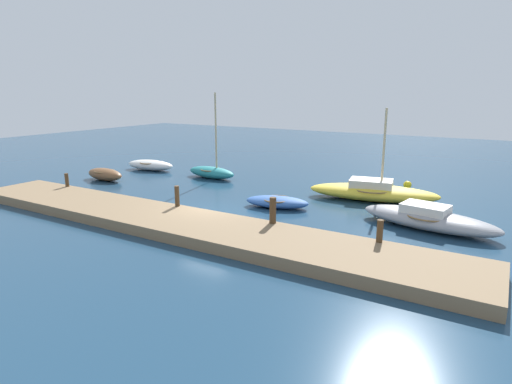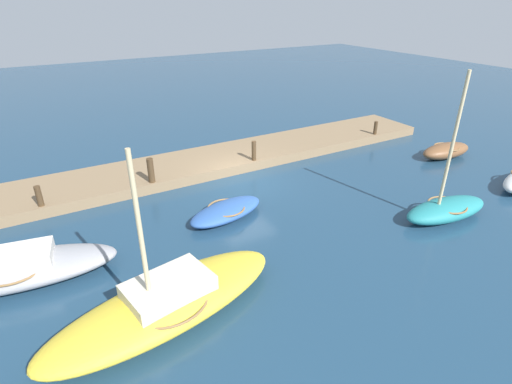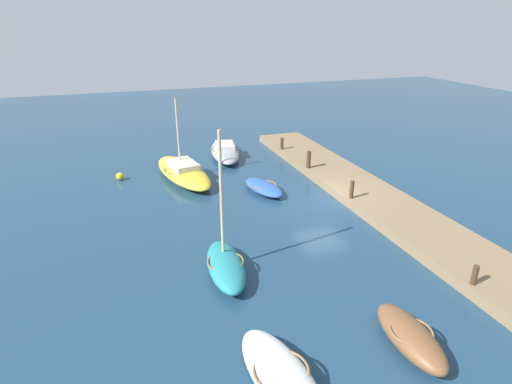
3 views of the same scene
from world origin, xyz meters
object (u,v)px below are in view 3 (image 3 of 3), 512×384
at_px(sailboat_yellow, 183,171).
at_px(mooring_post_mid_west, 352,189).
at_px(marker_buoy, 120,176).
at_px(rowboat_white, 281,376).
at_px(rowboat_blue, 264,187).
at_px(mooring_post_west, 475,275).
at_px(mooring_post_mid_east, 309,160).
at_px(dinghy_brown, 410,336).
at_px(mooring_post_east, 282,143).
at_px(motorboat_grey, 225,151).
at_px(rowboat_teal, 226,265).

xyz_separation_m(sailboat_yellow, mooring_post_mid_west, (-7.00, -7.60, 0.47)).
bearing_deg(marker_buoy, rowboat_white, -169.15).
xyz_separation_m(rowboat_blue, mooring_post_west, (-11.41, -3.66, 0.55)).
bearing_deg(mooring_post_mid_east, mooring_post_west, 180.00).
bearing_deg(dinghy_brown, mooring_post_west, -66.16).
distance_m(mooring_post_mid_east, marker_buoy, 11.72).
bearing_deg(mooring_post_east, mooring_post_mid_east, 180.00).
bearing_deg(mooring_post_mid_east, motorboat_grey, 36.85).
distance_m(mooring_post_west, mooring_post_east, 17.50).
bearing_deg(mooring_post_mid_east, rowboat_white, 151.49).
bearing_deg(marker_buoy, mooring_post_mid_west, -125.39).
relative_size(rowboat_teal, mooring_post_east, 6.81).
height_order(rowboat_teal, mooring_post_east, rowboat_teal).
height_order(mooring_post_mid_east, marker_buoy, mooring_post_mid_east).
bearing_deg(marker_buoy, rowboat_teal, -164.14).
xyz_separation_m(sailboat_yellow, mooring_post_west, (-15.09, -7.60, 0.36)).
height_order(dinghy_brown, mooring_post_west, mooring_post_west).
distance_m(sailboat_yellow, mooring_post_east, 7.98).
bearing_deg(dinghy_brown, rowboat_blue, 3.21).
bearing_deg(mooring_post_east, rowboat_white, 157.27).
bearing_deg(rowboat_teal, rowboat_white, -174.81).
xyz_separation_m(rowboat_white, mooring_post_east, (18.96, -7.94, 0.49)).
height_order(mooring_post_mid_west, marker_buoy, mooring_post_mid_west).
height_order(rowboat_teal, mooring_post_mid_west, rowboat_teal).
distance_m(rowboat_teal, rowboat_blue, 8.40).
xyz_separation_m(rowboat_blue, mooring_post_mid_west, (-3.32, -3.66, 0.65)).
distance_m(rowboat_blue, marker_buoy, 8.99).
xyz_separation_m(rowboat_white, mooring_post_west, (1.45, -7.94, 0.46)).
bearing_deg(sailboat_yellow, mooring_post_west, -164.04).
relative_size(rowboat_white, mooring_post_west, 5.25).
height_order(rowboat_teal, rowboat_blue, rowboat_teal).
bearing_deg(mooring_post_mid_west, marker_buoy, 54.61).
bearing_deg(mooring_post_east, rowboat_teal, 149.34).
relative_size(rowboat_blue, mooring_post_mid_east, 3.19).
relative_size(rowboat_blue, mooring_post_west, 4.57).
xyz_separation_m(motorboat_grey, mooring_post_mid_west, (-10.41, -4.00, 0.50)).
bearing_deg(mooring_post_mid_east, rowboat_teal, 138.71).
bearing_deg(marker_buoy, mooring_post_east, -83.06).
relative_size(sailboat_yellow, dinghy_brown, 2.27).
xyz_separation_m(rowboat_white, rowboat_teal, (5.61, -0.03, 0.05)).
distance_m(rowboat_teal, mooring_post_mid_east, 12.00).
distance_m(rowboat_white, mooring_post_mid_east, 16.65).
bearing_deg(mooring_post_west, mooring_post_mid_east, 0.00).
distance_m(mooring_post_west, marker_buoy, 19.71).
bearing_deg(sailboat_yellow, rowboat_teal, 167.59).
distance_m(rowboat_white, mooring_post_west, 8.09).
bearing_deg(mooring_post_mid_west, mooring_post_mid_east, 0.00).
xyz_separation_m(rowboat_teal, mooring_post_mid_east, (9.01, -7.91, 0.57)).
bearing_deg(motorboat_grey, dinghy_brown, -169.70).
bearing_deg(rowboat_teal, sailboat_yellow, 3.87).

